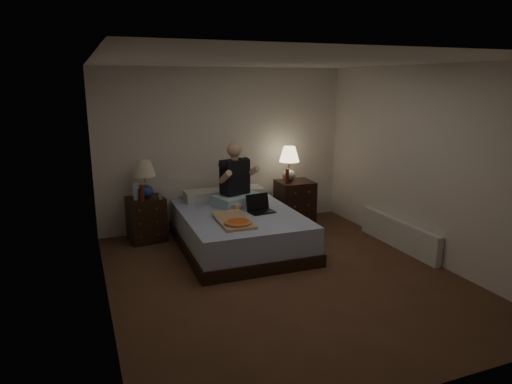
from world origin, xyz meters
name	(u,v)px	position (x,y,z in m)	size (l,w,h in m)	color
floor	(284,277)	(0.00, 0.00, 0.00)	(4.00, 4.50, 0.00)	brown
ceiling	(287,61)	(0.00, 0.00, 2.50)	(4.00, 4.50, 0.00)	white
wall_back	(225,149)	(0.00, 2.25, 1.25)	(4.00, 2.50, 0.00)	white
wall_front	(424,237)	(0.00, -2.25, 1.25)	(4.00, 2.50, 0.00)	white
wall_left	(100,191)	(-2.00, 0.00, 1.25)	(4.50, 2.50, 0.00)	white
wall_right	(425,164)	(2.00, 0.00, 1.25)	(4.50, 2.50, 0.00)	white
bed	(239,230)	(-0.15, 1.15, 0.26)	(1.55, 2.06, 0.52)	#5973B3
nightstand_left	(146,219)	(-1.32, 1.93, 0.32)	(0.50, 0.45, 0.65)	black
nightstand_right	(295,203)	(1.05, 1.83, 0.36)	(0.56, 0.50, 0.72)	black
lamp_left	(145,179)	(-1.31, 1.93, 0.93)	(0.32, 0.32, 0.56)	navy
lamp_right	(289,164)	(0.96, 1.88, 1.00)	(0.32, 0.32, 0.56)	gray
water_bottle	(135,191)	(-1.46, 1.85, 0.77)	(0.07, 0.07, 0.25)	silver
soda_can	(160,196)	(-1.13, 1.78, 0.70)	(0.07, 0.07, 0.10)	#9F9F9A
beer_bottle_left	(142,193)	(-1.39, 1.74, 0.76)	(0.06, 0.06, 0.23)	#551B0C
beer_bottle_right	(287,177)	(0.85, 1.72, 0.84)	(0.06, 0.06, 0.23)	#581A0C
person	(237,174)	(-0.06, 1.50, 0.98)	(0.66, 0.52, 0.93)	black
laptop	(262,204)	(0.13, 1.03, 0.64)	(0.34, 0.28, 0.24)	black
pizza_box	(238,223)	(-0.38, 0.56, 0.56)	(0.40, 0.76, 0.08)	tan
radiator	(398,234)	(1.93, 0.33, 0.20)	(0.10, 1.60, 0.40)	silver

